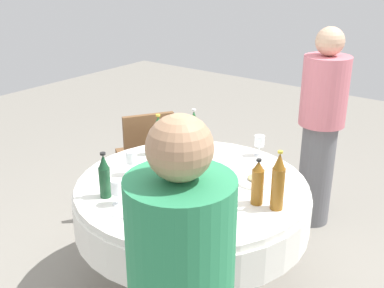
{
  "coord_description": "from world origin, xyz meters",
  "views": [
    {
      "loc": [
        -2.0,
        -1.51,
        2.0
      ],
      "look_at": [
        0.0,
        0.0,
        0.99
      ],
      "focal_mm": 44.12,
      "sensor_mm": 36.0,
      "label": 1
    }
  ],
  "objects_px": {
    "wine_glass_right": "(131,158)",
    "wine_glass_far": "(190,205)",
    "bottle_brown_east": "(196,158)",
    "wine_glass_left": "(201,153)",
    "chair_left": "(146,152)",
    "wine_glass_east": "(260,142)",
    "person_outer": "(321,127)",
    "plate_inner": "(256,180)",
    "bottle_green_left": "(159,136)",
    "plate_far": "(204,201)",
    "bottle_brown_south": "(155,152)",
    "wine_glass_front": "(117,188)",
    "dining_table": "(192,205)",
    "bottle_amber_front": "(278,182)",
    "bottle_dark_green_outer": "(104,177)",
    "bottle_green_near": "(194,134)",
    "plate_west": "(162,185)",
    "bottle_amber_right": "(258,183)"
  },
  "relations": [
    {
      "from": "wine_glass_east",
      "to": "wine_glass_left",
      "type": "bearing_deg",
      "value": 154.56
    },
    {
      "from": "bottle_amber_right",
      "to": "chair_left",
      "type": "relative_size",
      "value": 0.3
    },
    {
      "from": "bottle_brown_south",
      "to": "chair_left",
      "type": "relative_size",
      "value": 0.35
    },
    {
      "from": "wine_glass_left",
      "to": "plate_inner",
      "type": "distance_m",
      "value": 0.39
    },
    {
      "from": "person_outer",
      "to": "wine_glass_front",
      "type": "bearing_deg",
      "value": -92.01
    },
    {
      "from": "wine_glass_far",
      "to": "plate_far",
      "type": "bearing_deg",
      "value": 16.9
    },
    {
      "from": "plate_far",
      "to": "plate_inner",
      "type": "height_order",
      "value": "plate_inner"
    },
    {
      "from": "bottle_brown_east",
      "to": "chair_left",
      "type": "relative_size",
      "value": 0.34
    },
    {
      "from": "wine_glass_left",
      "to": "plate_far",
      "type": "height_order",
      "value": "wine_glass_left"
    },
    {
      "from": "bottle_brown_south",
      "to": "wine_glass_left",
      "type": "distance_m",
      "value": 0.29
    },
    {
      "from": "bottle_green_left",
      "to": "plate_west",
      "type": "xyz_separation_m",
      "value": [
        -0.36,
        -0.33,
        -0.12
      ]
    },
    {
      "from": "bottle_green_left",
      "to": "wine_glass_right",
      "type": "height_order",
      "value": "bottle_green_left"
    },
    {
      "from": "wine_glass_left",
      "to": "wine_glass_front",
      "type": "bearing_deg",
      "value": 172.68
    },
    {
      "from": "bottle_green_near",
      "to": "wine_glass_east",
      "type": "distance_m",
      "value": 0.44
    },
    {
      "from": "dining_table",
      "to": "bottle_brown_east",
      "type": "relative_size",
      "value": 4.7
    },
    {
      "from": "wine_glass_left",
      "to": "chair_left",
      "type": "distance_m",
      "value": 0.95
    },
    {
      "from": "bottle_amber_right",
      "to": "wine_glass_front",
      "type": "xyz_separation_m",
      "value": [
        -0.46,
        0.59,
        -0.03
      ]
    },
    {
      "from": "bottle_green_left",
      "to": "chair_left",
      "type": "bearing_deg",
      "value": 51.75
    },
    {
      "from": "bottle_brown_east",
      "to": "wine_glass_left",
      "type": "relative_size",
      "value": 1.97
    },
    {
      "from": "bottle_amber_right",
      "to": "plate_far",
      "type": "xyz_separation_m",
      "value": [
        -0.16,
        0.23,
        -0.11
      ]
    },
    {
      "from": "bottle_green_left",
      "to": "wine_glass_front",
      "type": "height_order",
      "value": "bottle_green_left"
    },
    {
      "from": "wine_glass_right",
      "to": "bottle_amber_right",
      "type": "bearing_deg",
      "value": -79.49
    },
    {
      "from": "wine_glass_front",
      "to": "wine_glass_east",
      "type": "xyz_separation_m",
      "value": [
        1.05,
        -0.27,
        0.0
      ]
    },
    {
      "from": "bottle_brown_south",
      "to": "wine_glass_left",
      "type": "xyz_separation_m",
      "value": [
        0.23,
        -0.18,
        -0.04
      ]
    },
    {
      "from": "bottle_dark_green_outer",
      "to": "wine_glass_left",
      "type": "relative_size",
      "value": 1.76
    },
    {
      "from": "bottle_green_near",
      "to": "person_outer",
      "type": "bearing_deg",
      "value": -30.12
    },
    {
      "from": "bottle_green_near",
      "to": "bottle_amber_right",
      "type": "xyz_separation_m",
      "value": [
        -0.32,
        -0.67,
        -0.03
      ]
    },
    {
      "from": "bottle_dark_green_outer",
      "to": "plate_far",
      "type": "relative_size",
      "value": 1.18
    },
    {
      "from": "wine_glass_right",
      "to": "wine_glass_far",
      "type": "bearing_deg",
      "value": -110.5
    },
    {
      "from": "plate_inner",
      "to": "chair_left",
      "type": "height_order",
      "value": "chair_left"
    },
    {
      "from": "wine_glass_front",
      "to": "bottle_brown_east",
      "type": "bearing_deg",
      "value": -16.7
    },
    {
      "from": "bottle_amber_front",
      "to": "wine_glass_right",
      "type": "relative_size",
      "value": 2.13
    },
    {
      "from": "bottle_amber_right",
      "to": "plate_inner",
      "type": "height_order",
      "value": "bottle_amber_right"
    },
    {
      "from": "bottle_green_left",
      "to": "wine_glass_left",
      "type": "bearing_deg",
      "value": -91.97
    },
    {
      "from": "wine_glass_front",
      "to": "wine_glass_east",
      "type": "height_order",
      "value": "wine_glass_front"
    },
    {
      "from": "wine_glass_east",
      "to": "plate_inner",
      "type": "xyz_separation_m",
      "value": [
        -0.36,
        -0.18,
        -0.09
      ]
    },
    {
      "from": "wine_glass_far",
      "to": "wine_glass_east",
      "type": "bearing_deg",
      "value": 8.91
    },
    {
      "from": "bottle_dark_green_outer",
      "to": "wine_glass_east",
      "type": "relative_size",
      "value": 1.89
    },
    {
      "from": "wine_glass_right",
      "to": "bottle_brown_east",
      "type": "bearing_deg",
      "value": -61.7
    },
    {
      "from": "wine_glass_front",
      "to": "plate_inner",
      "type": "relative_size",
      "value": 0.59
    },
    {
      "from": "wine_glass_far",
      "to": "chair_left",
      "type": "relative_size",
      "value": 0.16
    },
    {
      "from": "bottle_brown_east",
      "to": "person_outer",
      "type": "bearing_deg",
      "value": -13.99
    },
    {
      "from": "bottle_brown_south",
      "to": "wine_glass_right",
      "type": "distance_m",
      "value": 0.15
    },
    {
      "from": "wine_glass_left",
      "to": "chair_left",
      "type": "height_order",
      "value": "wine_glass_left"
    },
    {
      "from": "wine_glass_far",
      "to": "plate_west",
      "type": "distance_m",
      "value": 0.45
    },
    {
      "from": "bottle_dark_green_outer",
      "to": "plate_west",
      "type": "relative_size",
      "value": 1.29
    },
    {
      "from": "dining_table",
      "to": "bottle_amber_front",
      "type": "relative_size",
      "value": 4.22
    },
    {
      "from": "wine_glass_east",
      "to": "person_outer",
      "type": "relative_size",
      "value": 0.09
    },
    {
      "from": "bottle_green_left",
      "to": "chair_left",
      "type": "xyz_separation_m",
      "value": [
        0.35,
        0.45,
        -0.35
      ]
    },
    {
      "from": "bottle_green_near",
      "to": "bottle_green_left",
      "type": "height_order",
      "value": "bottle_green_near"
    }
  ]
}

